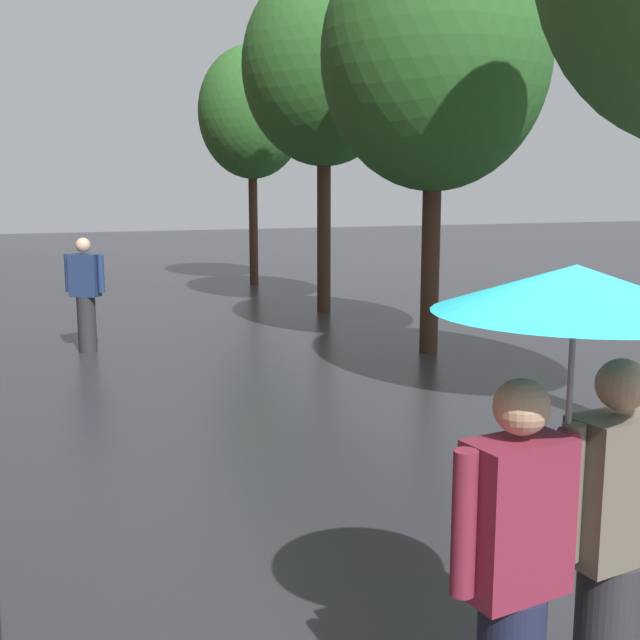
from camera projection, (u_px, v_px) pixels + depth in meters
street_tree_1 at (435, 57)px, 10.50m from camera, size 3.08×3.08×5.85m
street_tree_2 at (324, 68)px, 14.04m from camera, size 2.95×2.95×6.20m
street_tree_3 at (252, 113)px, 18.25m from camera, size 2.49×2.49×5.55m
couple_under_umbrella at (569, 446)px, 3.02m from camera, size 1.11×1.08×2.04m
pedestrian_walking_midground at (85, 294)px, 11.07m from camera, size 0.51×0.40×1.62m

